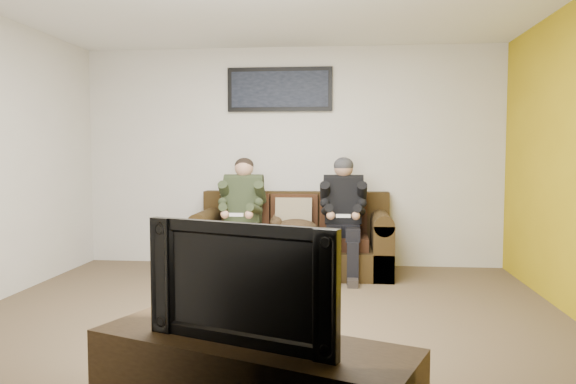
# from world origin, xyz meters

# --- Properties ---
(floor) EXTENTS (5.00, 5.00, 0.00)m
(floor) POSITION_xyz_m (0.00, 0.00, 0.00)
(floor) COLOR brown
(floor) RESTS_ON ground
(wall_back) EXTENTS (5.00, 0.00, 5.00)m
(wall_back) POSITION_xyz_m (0.00, 2.25, 1.30)
(wall_back) COLOR beige
(wall_back) RESTS_ON ground
(wall_front) EXTENTS (5.00, 0.00, 5.00)m
(wall_front) POSITION_xyz_m (0.00, -2.25, 1.30)
(wall_front) COLOR beige
(wall_front) RESTS_ON ground
(sofa) EXTENTS (2.18, 0.94, 0.89)m
(sofa) POSITION_xyz_m (0.07, 1.83, 0.34)
(sofa) COLOR #30210E
(sofa) RESTS_ON ground
(throw_pillow) EXTENTS (0.42, 0.20, 0.41)m
(throw_pillow) POSITION_xyz_m (0.07, 1.87, 0.63)
(throw_pillow) COLOR #8D7C5C
(throw_pillow) RESTS_ON sofa
(throw_blanket) EXTENTS (0.45, 0.22, 0.08)m
(throw_blanket) POSITION_xyz_m (-0.59, 2.10, 0.89)
(throw_blanket) COLOR #C3BE8F
(throw_blanket) RESTS_ON sofa
(person_left) EXTENTS (0.51, 0.87, 1.29)m
(person_left) POSITION_xyz_m (-0.50, 1.65, 0.73)
(person_left) COLOR #846D52
(person_left) RESTS_ON sofa
(person_right) EXTENTS (0.51, 0.86, 1.30)m
(person_right) POSITION_xyz_m (0.63, 1.65, 0.73)
(person_right) COLOR black
(person_right) RESTS_ON sofa
(cat) EXTENTS (0.66, 0.26, 0.24)m
(cat) POSITION_xyz_m (0.10, 1.62, 0.54)
(cat) COLOR #48331C
(cat) RESTS_ON sofa
(framed_poster) EXTENTS (1.25, 0.05, 0.52)m
(framed_poster) POSITION_xyz_m (-0.13, 2.22, 2.10)
(framed_poster) COLOR black
(framed_poster) RESTS_ON wall_back
(television) EXTENTS (0.94, 0.47, 0.55)m
(television) POSITION_xyz_m (0.20, -1.95, 0.76)
(television) COLOR black
(television) RESTS_ON tv_stand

